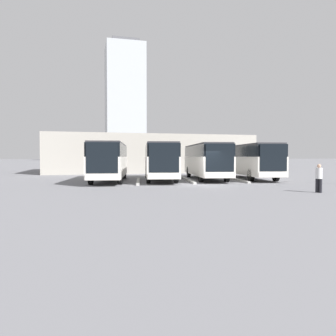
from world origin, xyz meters
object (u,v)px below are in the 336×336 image
bus_0 (250,160)px  bus_3 (110,160)px  bus_2 (160,160)px  pedestrian (319,177)px  bus_1 (206,160)px

bus_0 → bus_3: size_ratio=1.00×
bus_2 → bus_0: bearing=-171.2°
bus_0 → bus_2: (8.71, -0.13, 0.00)m
bus_0 → pedestrian: size_ratio=6.70×
bus_2 → pedestrian: (-6.73, 11.89, -0.90)m
bus_1 → bus_3: 8.71m
bus_0 → bus_1: 4.36m
bus_3 → bus_0: bearing=-171.1°
bus_3 → bus_2: bearing=-171.0°
bus_0 → pedestrian: 11.96m
bus_0 → bus_2: 8.71m
bus_3 → pedestrian: (-11.08, 11.93, -0.90)m
bus_0 → pedestrian: bearing=90.0°
bus_1 → pedestrian: 12.30m
bus_0 → bus_2: bearing=8.8°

